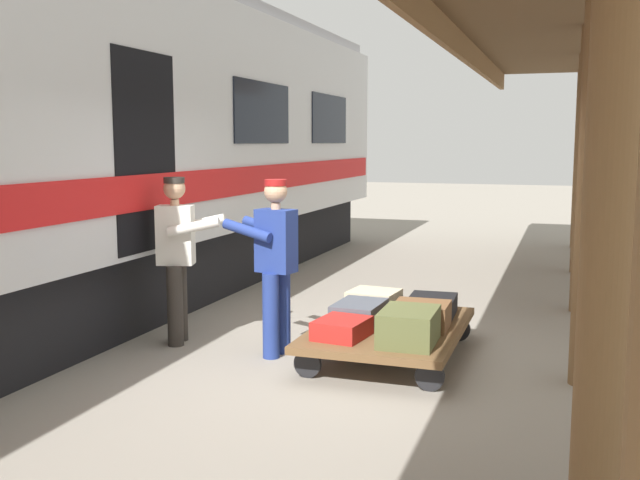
{
  "coord_description": "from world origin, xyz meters",
  "views": [
    {
      "loc": [
        -1.82,
        6.41,
        2.05
      ],
      "look_at": [
        0.35,
        0.08,
        1.15
      ],
      "focal_mm": 40.9,
      "sensor_mm": 36.0,
      "label": 1
    }
  ],
  "objects_px": {
    "suitcase_slate_roller": "(359,313)",
    "suitcase_red_plastic": "(342,328)",
    "luggage_cart": "(390,330)",
    "suitcase_cream_canvas": "(374,300)",
    "train_car": "(24,141)",
    "suitcase_brown_leather": "(421,315)",
    "porter_in_overalls": "(274,261)",
    "suitcase_black_hardshell": "(432,306)",
    "suitcase_olive_duffel": "(409,327)",
    "porter_by_door": "(178,254)"
  },
  "relations": [
    {
      "from": "suitcase_olive_duffel",
      "to": "porter_in_overalls",
      "type": "distance_m",
      "value": 1.48
    },
    {
      "from": "porter_by_door",
      "to": "suitcase_brown_leather",
      "type": "bearing_deg",
      "value": -175.47
    },
    {
      "from": "suitcase_slate_roller",
      "to": "porter_in_overalls",
      "type": "bearing_deg",
      "value": 19.57
    },
    {
      "from": "suitcase_black_hardshell",
      "to": "suitcase_olive_duffel",
      "type": "xyz_separation_m",
      "value": [
        0.0,
        1.12,
        0.06
      ]
    },
    {
      "from": "suitcase_red_plastic",
      "to": "suitcase_olive_duffel",
      "type": "distance_m",
      "value": 0.61
    },
    {
      "from": "suitcase_slate_roller",
      "to": "suitcase_red_plastic",
      "type": "relative_size",
      "value": 1.19
    },
    {
      "from": "suitcase_olive_duffel",
      "to": "suitcase_cream_canvas",
      "type": "xyz_separation_m",
      "value": [
        0.61,
        -1.12,
        -0.04
      ]
    },
    {
      "from": "porter_by_door",
      "to": "luggage_cart",
      "type": "bearing_deg",
      "value": -174.83
    },
    {
      "from": "train_car",
      "to": "porter_by_door",
      "type": "xyz_separation_m",
      "value": [
        -1.81,
        -0.02,
        -1.14
      ]
    },
    {
      "from": "luggage_cart",
      "to": "suitcase_black_hardshell",
      "type": "distance_m",
      "value": 0.65
    },
    {
      "from": "porter_in_overalls",
      "to": "suitcase_black_hardshell",
      "type": "bearing_deg",
      "value": -148.78
    },
    {
      "from": "luggage_cart",
      "to": "suitcase_brown_leather",
      "type": "relative_size",
      "value": 4.02
    },
    {
      "from": "luggage_cart",
      "to": "suitcase_olive_duffel",
      "type": "bearing_deg",
      "value": 118.45
    },
    {
      "from": "suitcase_red_plastic",
      "to": "suitcase_cream_canvas",
      "type": "bearing_deg",
      "value": -90.0
    },
    {
      "from": "suitcase_olive_duffel",
      "to": "porter_in_overalls",
      "type": "height_order",
      "value": "porter_in_overalls"
    },
    {
      "from": "suitcase_brown_leather",
      "to": "train_car",
      "type": "bearing_deg",
      "value": 2.94
    },
    {
      "from": "suitcase_black_hardshell",
      "to": "suitcase_brown_leather",
      "type": "height_order",
      "value": "suitcase_brown_leather"
    },
    {
      "from": "luggage_cart",
      "to": "suitcase_cream_canvas",
      "type": "xyz_separation_m",
      "value": [
        0.3,
        -0.56,
        0.15
      ]
    },
    {
      "from": "luggage_cart",
      "to": "porter_by_door",
      "type": "bearing_deg",
      "value": 5.17
    },
    {
      "from": "suitcase_slate_roller",
      "to": "suitcase_brown_leather",
      "type": "bearing_deg",
      "value": 180.0
    },
    {
      "from": "train_car",
      "to": "suitcase_red_plastic",
      "type": "relative_size",
      "value": 34.05
    },
    {
      "from": "luggage_cart",
      "to": "porter_by_door",
      "type": "relative_size",
      "value": 1.2
    },
    {
      "from": "luggage_cart",
      "to": "suitcase_olive_duffel",
      "type": "relative_size",
      "value": 3.29
    },
    {
      "from": "porter_in_overalls",
      "to": "suitcase_slate_roller",
      "type": "bearing_deg",
      "value": -160.43
    },
    {
      "from": "suitcase_olive_duffel",
      "to": "suitcase_slate_roller",
      "type": "bearing_deg",
      "value": -42.7
    },
    {
      "from": "suitcase_brown_leather",
      "to": "porter_by_door",
      "type": "relative_size",
      "value": 0.3
    },
    {
      "from": "suitcase_cream_canvas",
      "to": "porter_by_door",
      "type": "bearing_deg",
      "value": 22.14
    },
    {
      "from": "luggage_cart",
      "to": "suitcase_slate_roller",
      "type": "xyz_separation_m",
      "value": [
        0.3,
        -0.0,
        0.15
      ]
    },
    {
      "from": "suitcase_black_hardshell",
      "to": "porter_by_door",
      "type": "height_order",
      "value": "porter_by_door"
    },
    {
      "from": "suitcase_black_hardshell",
      "to": "suitcase_olive_duffel",
      "type": "relative_size",
      "value": 0.93
    },
    {
      "from": "suitcase_black_hardshell",
      "to": "suitcase_olive_duffel",
      "type": "distance_m",
      "value": 1.12
    },
    {
      "from": "train_car",
      "to": "luggage_cart",
      "type": "height_order",
      "value": "train_car"
    },
    {
      "from": "train_car",
      "to": "suitcase_slate_roller",
      "type": "bearing_deg",
      "value": -176.58
    },
    {
      "from": "luggage_cart",
      "to": "suitcase_cream_canvas",
      "type": "relative_size",
      "value": 4.19
    },
    {
      "from": "suitcase_brown_leather",
      "to": "porter_by_door",
      "type": "bearing_deg",
      "value": 4.53
    },
    {
      "from": "train_car",
      "to": "suitcase_red_plastic",
      "type": "distance_m",
      "value": 4.04
    },
    {
      "from": "train_car",
      "to": "suitcase_slate_roller",
      "type": "height_order",
      "value": "train_car"
    },
    {
      "from": "suitcase_red_plastic",
      "to": "suitcase_cream_canvas",
      "type": "distance_m",
      "value": 1.12
    },
    {
      "from": "suitcase_cream_canvas",
      "to": "porter_in_overalls",
      "type": "height_order",
      "value": "porter_in_overalls"
    },
    {
      "from": "train_car",
      "to": "suitcase_cream_canvas",
      "type": "height_order",
      "value": "train_car"
    },
    {
      "from": "suitcase_olive_duffel",
      "to": "porter_by_door",
      "type": "height_order",
      "value": "porter_by_door"
    },
    {
      "from": "suitcase_cream_canvas",
      "to": "suitcase_black_hardshell",
      "type": "bearing_deg",
      "value": 180.0
    },
    {
      "from": "luggage_cart",
      "to": "suitcase_cream_canvas",
      "type": "bearing_deg",
      "value": -61.55
    },
    {
      "from": "porter_in_overalls",
      "to": "suitcase_cream_canvas",
      "type": "bearing_deg",
      "value": -132.65
    },
    {
      "from": "suitcase_red_plastic",
      "to": "porter_in_overalls",
      "type": "xyz_separation_m",
      "value": [
        0.77,
        -0.29,
        0.53
      ]
    },
    {
      "from": "train_car",
      "to": "suitcase_brown_leather",
      "type": "distance_m",
      "value": 4.58
    },
    {
      "from": "suitcase_slate_roller",
      "to": "suitcase_black_hardshell",
      "type": "xyz_separation_m",
      "value": [
        -0.61,
        -0.56,
        -0.01
      ]
    },
    {
      "from": "suitcase_olive_duffel",
      "to": "porter_by_door",
      "type": "xyz_separation_m",
      "value": [
        2.46,
        -0.36,
        0.46
      ]
    },
    {
      "from": "train_car",
      "to": "porter_by_door",
      "type": "height_order",
      "value": "train_car"
    },
    {
      "from": "suitcase_olive_duffel",
      "to": "suitcase_cream_canvas",
      "type": "distance_m",
      "value": 1.27
    }
  ]
}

